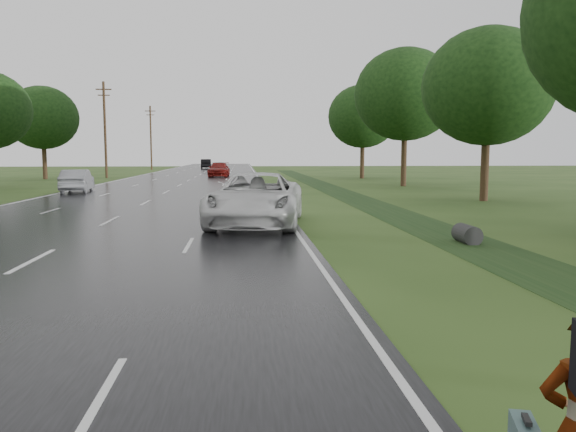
% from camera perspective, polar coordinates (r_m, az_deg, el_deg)
% --- Properties ---
extents(road, '(14.00, 180.00, 0.04)m').
position_cam_1_polar(road, '(50.93, -10.37, 3.39)').
color(road, black).
rests_on(road, ground).
extents(edge_stripe_east, '(0.12, 180.00, 0.01)m').
position_cam_1_polar(edge_stripe_east, '(50.71, -2.75, 3.50)').
color(edge_stripe_east, silver).
rests_on(edge_stripe_east, road).
extents(edge_stripe_west, '(0.12, 180.00, 0.01)m').
position_cam_1_polar(edge_stripe_west, '(52.03, -17.80, 3.27)').
color(edge_stripe_west, silver).
rests_on(edge_stripe_west, road).
extents(center_line, '(0.12, 180.00, 0.01)m').
position_cam_1_polar(center_line, '(50.93, -10.37, 3.41)').
color(center_line, silver).
rests_on(center_line, road).
extents(drainage_ditch, '(2.20, 120.00, 0.56)m').
position_cam_1_polar(drainage_ditch, '(25.31, 10.19, 0.50)').
color(drainage_ditch, '#173213').
rests_on(drainage_ditch, ground).
extents(utility_pole_far, '(1.60, 0.26, 10.00)m').
position_cam_1_polar(utility_pole_far, '(62.31, -18.10, 8.47)').
color(utility_pole_far, '#3C2918').
rests_on(utility_pole_far, ground).
extents(utility_pole_distant, '(1.60, 0.26, 10.00)m').
position_cam_1_polar(utility_pole_distant, '(91.76, -13.76, 7.83)').
color(utility_pole_distant, '#3C2918').
rests_on(utility_pole_distant, ground).
extents(tree_east_c, '(7.00, 7.00, 9.29)m').
position_cam_1_polar(tree_east_c, '(32.62, 19.64, 12.26)').
color(tree_east_c, '#3C2918').
rests_on(tree_east_c, ground).
extents(tree_east_d, '(8.00, 8.00, 10.76)m').
position_cam_1_polar(tree_east_d, '(45.69, 11.83, 11.98)').
color(tree_east_d, '#3C2918').
rests_on(tree_east_d, ground).
extents(tree_east_f, '(7.20, 7.20, 9.62)m').
position_cam_1_polar(tree_east_f, '(59.08, 7.61, 9.99)').
color(tree_east_f, '#3C2918').
rests_on(tree_east_f, ground).
extents(tree_west_f, '(7.00, 7.00, 9.29)m').
position_cam_1_polar(tree_west_f, '(61.97, -23.67, 9.13)').
color(tree_west_f, '#3C2918').
rests_on(tree_west_f, ground).
extents(white_pickup, '(3.98, 7.05, 1.86)m').
position_cam_1_polar(white_pickup, '(20.06, -3.27, 1.75)').
color(white_pickup, silver).
rests_on(white_pickup, road).
extents(silver_sedan, '(2.10, 4.69, 1.50)m').
position_cam_1_polar(silver_sedan, '(39.45, -20.64, 3.36)').
color(silver_sedan, gray).
rests_on(silver_sedan, road).
extents(far_car_red, '(2.39, 5.47, 1.56)m').
position_cam_1_polar(far_car_red, '(62.48, -7.03, 4.71)').
color(far_car_red, maroon).
rests_on(far_car_red, road).
extents(far_car_dark, '(2.00, 4.93, 1.59)m').
position_cam_1_polar(far_car_dark, '(96.16, -8.34, 5.27)').
color(far_car_dark, black).
rests_on(far_car_dark, road).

